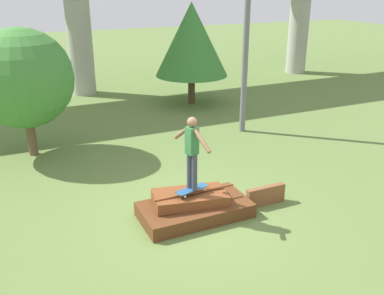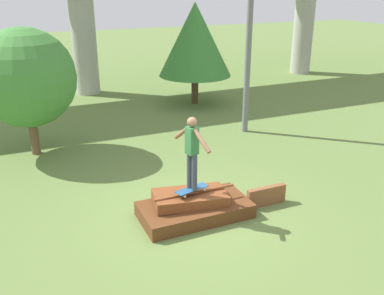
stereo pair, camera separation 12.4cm
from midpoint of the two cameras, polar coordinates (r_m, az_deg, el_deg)
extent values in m
plane|color=olive|center=(9.72, 0.01, -9.12)|extent=(80.00, 80.00, 0.00)
cube|color=#5B3319|center=(9.64, 0.01, -8.30)|extent=(2.44, 1.27, 0.32)
cube|color=brown|center=(9.54, -0.63, -6.73)|extent=(1.73, 1.08, 0.28)
cylinder|color=brown|center=(9.44, 0.01, -6.01)|extent=(1.91, 0.06, 0.06)
cube|color=brown|center=(10.22, 9.45, -6.35)|extent=(0.99, 0.13, 0.46)
cube|color=#23517F|center=(9.34, -0.38, -5.55)|extent=(0.81, 0.41, 0.01)
cylinder|color=silver|center=(9.59, 0.54, -5.18)|extent=(0.06, 0.04, 0.05)
cylinder|color=silver|center=(9.45, 1.28, -5.58)|extent=(0.06, 0.04, 0.05)
cylinder|color=silver|center=(9.29, -2.07, -6.11)|extent=(0.06, 0.04, 0.05)
cylinder|color=silver|center=(9.15, -1.35, -6.54)|extent=(0.06, 0.04, 0.05)
cylinder|color=#383D4C|center=(9.22, -0.72, -3.04)|extent=(0.12, 0.12, 0.82)
cylinder|color=#383D4C|center=(9.10, -0.06, -3.39)|extent=(0.12, 0.12, 0.82)
cube|color=#2D6638|center=(8.89, -0.40, 0.94)|extent=(0.26, 0.26, 0.60)
sphere|color=brown|center=(8.76, -0.41, 3.42)|extent=(0.21, 0.21, 0.21)
cylinder|color=brown|center=(9.11, -1.71, 2.01)|extent=(0.21, 0.52, 0.42)
cylinder|color=brown|center=(8.62, 0.98, 0.86)|extent=(0.21, 0.52, 0.42)
cylinder|color=#A8A59E|center=(20.36, -15.20, 16.70)|extent=(1.10, 1.10, 7.08)
cylinder|color=#A8A59E|center=(25.39, 14.12, 17.58)|extent=(1.10, 1.10, 7.08)
cylinder|color=slate|center=(14.37, 7.15, 18.11)|extent=(0.20, 0.20, 8.32)
cylinder|color=brown|center=(13.73, -20.85, 1.32)|extent=(0.27, 0.27, 1.12)
sphere|color=#428438|center=(13.27, -21.85, 8.55)|extent=(2.86, 2.86, 2.86)
cylinder|color=#4C3823|center=(18.42, -0.26, 7.76)|extent=(0.29, 0.29, 1.22)
cone|color=#387A33|center=(18.05, -0.27, 14.22)|extent=(3.02, 3.02, 2.96)
camera|label=1|loc=(0.06, -90.40, -0.16)|focal=40.00mm
camera|label=2|loc=(0.06, 89.60, 0.16)|focal=40.00mm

